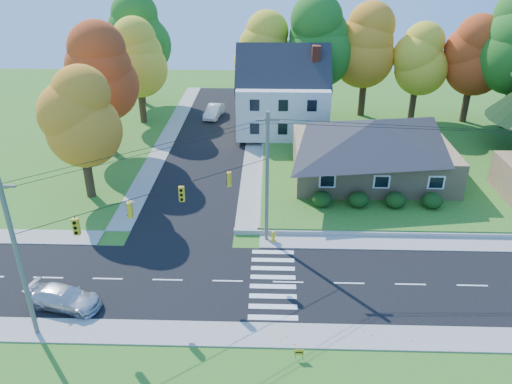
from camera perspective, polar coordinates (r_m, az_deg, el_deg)
ground at (r=33.42m, az=3.69°, el=-10.26°), size 120.00×120.00×0.00m
road_main at (r=33.42m, az=3.69°, el=-10.25°), size 90.00×8.00×0.02m
road_cross at (r=56.76m, az=-5.17°, el=5.96°), size 8.00×44.00×0.02m
sidewalk_north at (r=37.51m, az=3.49°, el=-5.60°), size 90.00×2.00×0.08m
sidewalk_south at (r=29.56m, az=3.97°, el=-16.05°), size 90.00×2.00×0.08m
lawn at (r=53.58m, az=17.13°, el=3.81°), size 30.00×30.00×0.50m
ranch_house at (r=46.80m, az=13.14°, el=4.98°), size 14.60×10.60×5.40m
colonial_house at (r=56.84m, az=3.09°, el=10.91°), size 10.40×8.40×9.60m
hedge_row at (r=42.03m, az=13.64°, el=-0.85°), size 10.70×1.70×1.27m
traffic_infrastructure at (r=31.78m, az=3.63°, el=-1.35°), size 38.10×10.66×10.00m
tree_lot_0 at (r=61.80m, az=1.11°, el=15.79°), size 6.72×6.72×12.51m
tree_lot_1 at (r=60.81m, az=7.02°, el=16.68°), size 7.84×7.84×14.60m
tree_lot_2 at (r=62.70m, az=12.60°, el=15.96°), size 7.28×7.28×13.56m
tree_lot_3 at (r=63.36m, az=18.13°, el=14.20°), size 6.16×6.16×11.47m
tree_lot_4 at (r=64.21m, az=23.74°, el=14.05°), size 6.72×6.72×12.51m
tree_west_0 at (r=43.69m, az=-19.60°, el=7.99°), size 6.16×6.16×11.47m
tree_west_1 at (r=52.74m, az=-17.20°, el=12.89°), size 7.28×7.28×13.56m
tree_west_2 at (r=61.96m, az=-13.41°, el=14.66°), size 6.72×6.72×12.51m
tree_west_3 at (r=69.84m, az=-13.56°, el=17.05°), size 7.84×7.84×14.60m
silver_sedan at (r=33.14m, az=-21.08°, el=-11.20°), size 4.90×2.87×1.33m
white_car at (r=64.11m, az=-4.83°, el=9.18°), size 2.36×4.93×1.56m
fire_hydrant at (r=37.24m, az=1.99°, el=-5.12°), size 0.51×0.40×0.89m
yard_sign at (r=28.05m, az=4.94°, el=-17.81°), size 0.52×0.06×0.65m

